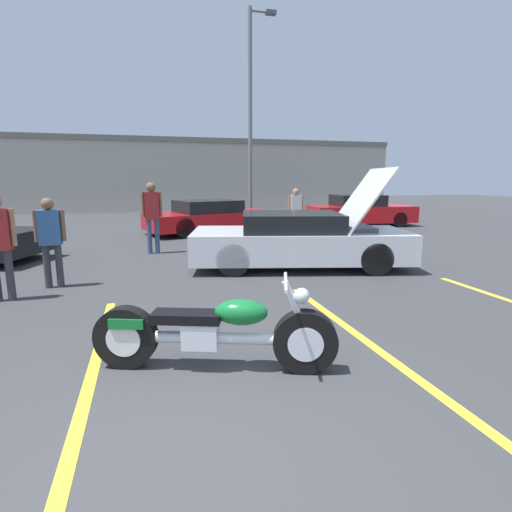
# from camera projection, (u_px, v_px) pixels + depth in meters

# --- Properties ---
(ground_plane) EXTENTS (80.00, 80.00, 0.00)m
(ground_plane) POSITION_uv_depth(u_px,v_px,m) (165.00, 473.00, 2.66)
(ground_plane) COLOR #38383A
(parking_stripe_middle) EXTENTS (0.12, 5.75, 0.01)m
(parking_stripe_middle) POSITION_uv_depth(u_px,v_px,m) (85.00, 399.00, 3.55)
(parking_stripe_middle) COLOR yellow
(parking_stripe_middle) RESTS_ON ground
(parking_stripe_back) EXTENTS (0.12, 5.75, 0.01)m
(parking_stripe_back) POSITION_uv_depth(u_px,v_px,m) (390.00, 358.00, 4.35)
(parking_stripe_back) COLOR yellow
(parking_stripe_back) RESTS_ON ground
(far_building) EXTENTS (32.00, 4.20, 4.40)m
(far_building) POSITION_uv_depth(u_px,v_px,m) (145.00, 173.00, 25.35)
(far_building) COLOR #B2AD9E
(far_building) RESTS_ON ground
(light_pole) EXTENTS (1.21, 0.28, 8.93)m
(light_pole) POSITION_uv_depth(u_px,v_px,m) (252.00, 110.00, 17.22)
(light_pole) COLOR slate
(light_pole) RESTS_ON ground
(motorcycle) EXTENTS (2.41, 1.05, 0.96)m
(motorcycle) POSITION_uv_depth(u_px,v_px,m) (214.00, 333.00, 4.05)
(motorcycle) COLOR black
(motorcycle) RESTS_ON ground
(show_car_hood_open) EXTENTS (5.00, 2.99, 2.17)m
(show_car_hood_open) POSITION_uv_depth(u_px,v_px,m) (300.00, 240.00, 8.84)
(show_car_hood_open) COLOR silver
(show_car_hood_open) RESTS_ON ground
(parked_car_mid_row) EXTENTS (5.09, 3.23, 1.18)m
(parked_car_mid_row) POSITION_uv_depth(u_px,v_px,m) (212.00, 217.00, 14.58)
(parked_car_mid_row) COLOR red
(parked_car_mid_row) RESTS_ON ground
(parked_car_right_row) EXTENTS (4.40, 2.22, 1.29)m
(parked_car_right_row) POSITION_uv_depth(u_px,v_px,m) (360.00, 211.00, 16.76)
(parked_car_right_row) COLOR red
(parked_car_right_row) RESTS_ON ground
(spectator_near_motorcycle) EXTENTS (0.52, 0.24, 1.85)m
(spectator_near_motorcycle) POSITION_uv_depth(u_px,v_px,m) (152.00, 211.00, 10.32)
(spectator_near_motorcycle) COLOR #38476B
(spectator_near_motorcycle) RESTS_ON ground
(spectator_midground) EXTENTS (0.52, 0.21, 1.61)m
(spectator_midground) POSITION_uv_depth(u_px,v_px,m) (50.00, 235.00, 7.06)
(spectator_midground) COLOR #333338
(spectator_midground) RESTS_ON ground
(spectator_far_lot) EXTENTS (0.52, 0.21, 1.64)m
(spectator_far_lot) POSITION_uv_depth(u_px,v_px,m) (295.00, 209.00, 12.88)
(spectator_far_lot) COLOR #38476B
(spectator_far_lot) RESTS_ON ground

